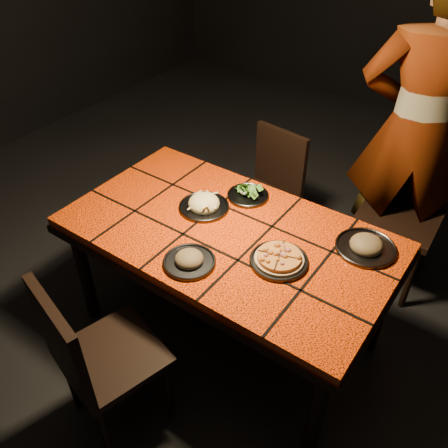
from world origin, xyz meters
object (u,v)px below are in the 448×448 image
Objects in this scene: plate_pizza at (279,259)px; plate_pasta at (204,205)px; chair_near at (92,355)px; diner at (416,131)px; dining_table at (228,243)px; chair_far_left at (270,185)px; chair_far_right at (407,199)px.

plate_pasta reaches higher than plate_pizza.
chair_near is at bearing -86.17° from plate_pasta.
diner reaches higher than chair_near.
plate_pasta is (-0.21, 0.08, 0.10)m from dining_table.
dining_table is 0.86m from chair_far_left.
dining_table is 0.34m from plate_pizza.
chair_far_right is 1.14m from plate_pizza.
diner is at bearing 30.28° from chair_far_left.
chair_far_right is at bearing 23.43° from chair_far_left.
chair_near reaches higher than plate_pizza.
chair_far_left is at bearing -71.79° from chair_near.
plate_pizza reaches higher than dining_table.
chair_far_right is 1.26m from plate_pasta.
chair_near is 3.25× the size of plate_pizza.
chair_far_right is 3.56× the size of plate_pizza.
plate_pasta is (0.03, -0.73, 0.29)m from chair_far_left.
diner is at bearing 65.91° from dining_table.
chair_near is 1.61m from chair_far_left.
chair_far_right is at bearing 61.36° from dining_table.
chair_far_left is at bearing -165.69° from chair_far_right.
chair_far_left is (-0.08, 1.60, -0.04)m from chair_near.
chair_far_right reaches higher than chair_near.
chair_near is 0.91m from plate_pizza.
dining_table is 1.20m from chair_far_right.
dining_table is 6.20× the size of plate_pasta.
diner is 6.86× the size of plate_pizza.
chair_far_right reaches higher than chair_far_left.
diner is (0.50, 1.12, 0.29)m from dining_table.
plate_pizza is at bearing -106.81° from chair_near.
chair_far_left reaches higher than plate_pasta.
dining_table is at bearing 45.37° from diner.
chair_far_left reaches higher than dining_table.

